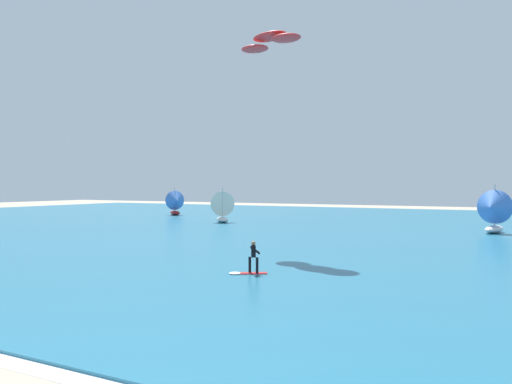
{
  "coord_description": "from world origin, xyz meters",
  "views": [
    {
      "loc": [
        13.47,
        -4.68,
        4.61
      ],
      "look_at": [
        0.39,
        19.85,
        4.24
      ],
      "focal_mm": 35.33,
      "sensor_mm": 36.0,
      "label": 1
    }
  ],
  "objects": [
    {
      "name": "ocean",
      "position": [
        0.0,
        49.13,
        0.05
      ],
      "size": [
        160.0,
        90.0,
        0.1
      ],
      "primitive_type": "cube",
      "color": "#236B89",
      "rests_on": "ground"
    },
    {
      "name": "sailboat_mid_right",
      "position": [
        10.89,
        47.34,
        2.2
      ],
      "size": [
        3.53,
        4.06,
        4.59
      ],
      "color": "silver",
      "rests_on": "ocean"
    },
    {
      "name": "shoreline_foam",
      "position": [
        0.76,
        4.37,
        0.01
      ],
      "size": [
        90.75,
        1.84,
        0.01
      ],
      "primitive_type": "cube",
      "color": "white",
      "rests_on": "ground"
    },
    {
      "name": "sailboat_heeled_over",
      "position": [
        -19.28,
        47.71,
        2.03
      ],
      "size": [
        3.72,
        3.71,
        4.21
      ],
      "color": "silver",
      "rests_on": "ocean"
    },
    {
      "name": "kitesurfer",
      "position": [
        1.15,
        17.75,
        0.7
      ],
      "size": [
        1.96,
        1.51,
        1.67
      ],
      "color": "red",
      "rests_on": "ocean"
    },
    {
      "name": "kite",
      "position": [
        -2.7,
        27.77,
        14.99
      ],
      "size": [
        6.02,
        4.01,
        0.87
      ],
      "color": "red"
    },
    {
      "name": "sailboat_leading",
      "position": [
        -32.87,
        56.56,
        2.0
      ],
      "size": [
        3.72,
        3.53,
        4.14
      ],
      "color": "maroon",
      "rests_on": "ocean"
    }
  ]
}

